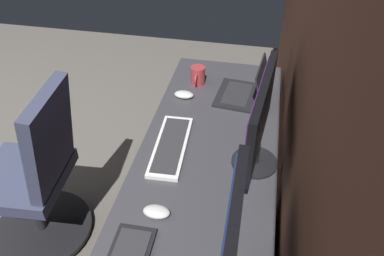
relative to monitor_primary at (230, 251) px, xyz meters
name	(u,v)px	position (x,y,z in m)	size (l,w,h in m)	color
wall_back	(327,78)	(-0.43, 0.22, 0.32)	(4.61, 0.10, 2.60)	brown
desk	(203,182)	(-0.54, -0.17, -0.32)	(1.90, 0.62, 0.73)	#38383D
monitor_primary	(230,251)	(0.00, 0.00, 0.00)	(0.47, 0.20, 0.43)	black
monitor_secondary	(260,120)	(-0.62, 0.04, -0.01)	(0.53, 0.20, 0.41)	black
laptop_leftmost	(247,90)	(-1.13, -0.03, -0.20)	(0.31, 0.29, 0.21)	black
keyboard_spare	(171,146)	(-0.65, -0.34, -0.24)	(0.43, 0.16, 0.02)	silver
mouse_main	(156,212)	(-0.27, -0.30, -0.23)	(0.06, 0.10, 0.03)	silver
mouse_spare	(184,95)	(-1.06, -0.36, -0.23)	(0.06, 0.10, 0.03)	silver
coffee_mug	(198,75)	(-1.22, -0.32, -0.20)	(0.12, 0.08, 0.10)	#A53338
office_chair	(37,180)	(-0.57, -1.03, -0.52)	(0.56, 0.57, 0.97)	#383D56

